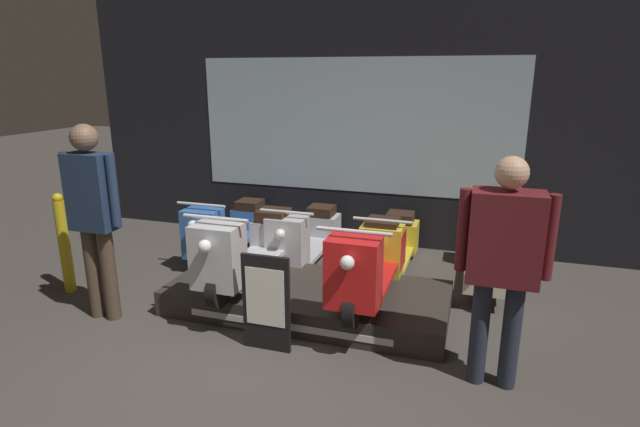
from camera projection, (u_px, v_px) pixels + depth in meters
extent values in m
plane|color=#423D38|center=(240.00, 381.00, 3.70)|extent=(30.00, 30.00, 0.00)
cube|color=black|center=(354.00, 122.00, 6.40)|extent=(7.55, 0.08, 3.20)
cube|color=silver|center=(353.00, 126.00, 6.37)|extent=(4.15, 0.01, 1.70)
cube|color=#2D2823|center=(308.00, 298.00, 4.79)|extent=(2.64, 1.12, 0.24)
cube|color=silver|center=(286.00, 326.00, 4.27)|extent=(1.85, 0.01, 0.06)
cylinder|color=black|center=(219.00, 289.00, 4.30)|extent=(0.09, 0.32, 0.32)
cylinder|color=black|center=(275.00, 243.00, 5.47)|extent=(0.09, 0.32, 0.32)
cube|color=#BCBCC1|center=(250.00, 264.00, 4.89)|extent=(0.40, 1.17, 0.05)
cube|color=#BCBCC1|center=(218.00, 256.00, 4.24)|extent=(0.42, 0.29, 0.56)
cube|color=#BCBCC1|center=(274.00, 237.00, 5.42)|extent=(0.44, 0.34, 0.37)
cube|color=black|center=(273.00, 215.00, 5.35)|extent=(0.32, 0.31, 0.12)
cylinder|color=silver|center=(215.00, 218.00, 4.15)|extent=(0.59, 0.03, 0.03)
sphere|color=white|center=(205.00, 246.00, 4.02)|extent=(0.11, 0.11, 0.11)
cylinder|color=black|center=(352.00, 308.00, 3.96)|extent=(0.09, 0.32, 0.32)
cylinder|color=black|center=(382.00, 255.00, 5.12)|extent=(0.09, 0.32, 0.32)
cube|color=red|center=(369.00, 279.00, 4.54)|extent=(0.40, 1.17, 0.05)
cube|color=red|center=(353.00, 272.00, 3.90)|extent=(0.42, 0.29, 0.56)
cube|color=red|center=(382.00, 248.00, 5.08)|extent=(0.44, 0.34, 0.37)
cube|color=black|center=(383.00, 225.00, 5.00)|extent=(0.32, 0.31, 0.12)
cylinder|color=silver|center=(354.00, 231.00, 3.80)|extent=(0.59, 0.03, 0.03)
sphere|color=white|center=(347.00, 263.00, 3.67)|extent=(0.11, 0.11, 0.11)
cylinder|color=black|center=(204.00, 259.00, 5.69)|extent=(0.09, 0.32, 0.32)
cylinder|color=black|center=(252.00, 227.00, 6.85)|extent=(0.09, 0.32, 0.32)
cube|color=#386BBC|center=(230.00, 242.00, 6.27)|extent=(0.40, 1.17, 0.05)
cube|color=#386BBC|center=(203.00, 234.00, 5.63)|extent=(0.42, 0.29, 0.56)
cube|color=#386BBC|center=(251.00, 222.00, 6.81)|extent=(0.44, 0.34, 0.37)
cube|color=black|center=(250.00, 205.00, 6.73)|extent=(0.32, 0.31, 0.12)
cylinder|color=silver|center=(201.00, 205.00, 5.53)|extent=(0.59, 0.03, 0.03)
sphere|color=white|center=(193.00, 225.00, 5.40)|extent=(0.11, 0.11, 0.11)
cylinder|color=black|center=(287.00, 269.00, 5.39)|extent=(0.09, 0.32, 0.32)
cylinder|color=black|center=(322.00, 234.00, 6.56)|extent=(0.09, 0.32, 0.32)
cube|color=#BCBCC1|center=(306.00, 251.00, 5.98)|extent=(0.40, 1.17, 0.05)
cube|color=#BCBCC1|center=(287.00, 242.00, 5.33)|extent=(0.42, 0.29, 0.56)
cube|color=#BCBCC1|center=(322.00, 229.00, 6.51)|extent=(0.44, 0.34, 0.37)
cube|color=black|center=(322.00, 211.00, 6.44)|extent=(0.32, 0.31, 0.12)
cylinder|color=silver|center=(287.00, 212.00, 5.23)|extent=(0.59, 0.03, 0.03)
sphere|color=white|center=(280.00, 234.00, 5.10)|extent=(0.11, 0.11, 0.11)
cylinder|color=black|center=(380.00, 281.00, 5.09)|extent=(0.09, 0.32, 0.32)
cylinder|color=black|center=(400.00, 242.00, 6.26)|extent=(0.09, 0.32, 0.32)
cube|color=yellow|center=(391.00, 260.00, 5.68)|extent=(0.40, 1.17, 0.05)
cube|color=yellow|center=(382.00, 252.00, 5.03)|extent=(0.42, 0.29, 0.56)
cube|color=yellow|center=(400.00, 236.00, 6.21)|extent=(0.44, 0.34, 0.37)
cube|color=black|center=(400.00, 217.00, 6.14)|extent=(0.32, 0.31, 0.12)
cylinder|color=silver|center=(383.00, 220.00, 4.93)|extent=(0.59, 0.03, 0.03)
sphere|color=white|center=(378.00, 244.00, 4.81)|extent=(0.11, 0.11, 0.11)
cylinder|color=black|center=(485.00, 293.00, 4.79)|extent=(0.09, 0.32, 0.32)
cylinder|color=black|center=(485.00, 250.00, 5.96)|extent=(0.09, 0.32, 0.32)
cube|color=beige|center=(485.00, 270.00, 5.38)|extent=(0.40, 1.17, 0.05)
cube|color=beige|center=(488.00, 264.00, 4.74)|extent=(0.42, 0.29, 0.56)
cube|color=beige|center=(485.00, 244.00, 5.92)|extent=(0.44, 0.34, 0.37)
cube|color=black|center=(487.00, 225.00, 5.84)|extent=(0.32, 0.31, 0.12)
cylinder|color=silver|center=(491.00, 230.00, 4.64)|extent=(0.59, 0.03, 0.03)
sphere|color=white|center=(489.00, 255.00, 4.51)|extent=(0.11, 0.11, 0.11)
cylinder|color=#473828|center=(93.00, 273.00, 4.60)|extent=(0.13, 0.13, 0.86)
cylinder|color=#473828|center=(109.00, 275.00, 4.54)|extent=(0.13, 0.13, 0.86)
cube|color=#1E2D47|center=(91.00, 192.00, 4.36)|extent=(0.40, 0.22, 0.68)
cylinder|color=#1E2D47|center=(69.00, 187.00, 4.42)|extent=(0.08, 0.08, 0.63)
cylinder|color=#1E2D47|center=(113.00, 191.00, 4.28)|extent=(0.08, 0.08, 0.63)
sphere|color=brown|center=(84.00, 137.00, 4.23)|extent=(0.23, 0.23, 0.23)
cylinder|color=#232838|center=(479.00, 331.00, 3.61)|extent=(0.13, 0.13, 0.81)
cylinder|color=#232838|center=(511.00, 336.00, 3.54)|extent=(0.13, 0.13, 0.81)
cube|color=#5B191E|center=(505.00, 237.00, 3.38)|extent=(0.48, 0.27, 0.64)
cylinder|color=#5B191E|center=(463.00, 230.00, 3.45)|extent=(0.08, 0.08, 0.59)
cylinder|color=#5B191E|center=(550.00, 238.00, 3.29)|extent=(0.08, 0.08, 0.59)
sphere|color=tan|center=(512.00, 173.00, 3.26)|extent=(0.22, 0.22, 0.22)
cube|color=black|center=(266.00, 303.00, 4.03)|extent=(0.41, 0.04, 0.82)
cube|color=white|center=(265.00, 297.00, 3.99)|extent=(0.33, 0.01, 0.49)
cylinder|color=gold|center=(65.00, 247.00, 5.10)|extent=(0.11, 0.11, 0.97)
sphere|color=gold|center=(58.00, 198.00, 4.96)|extent=(0.10, 0.10, 0.10)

